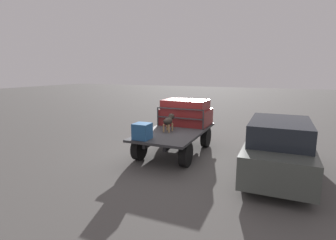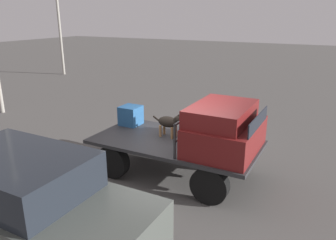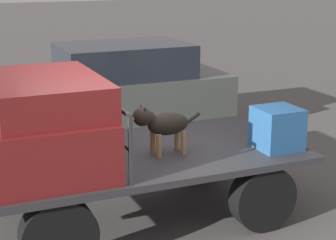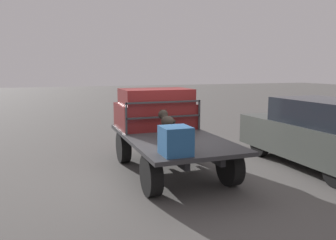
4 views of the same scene
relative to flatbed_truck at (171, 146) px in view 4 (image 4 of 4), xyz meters
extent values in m
plane|color=#514F4C|center=(0.00, 0.00, -0.61)|extent=(80.00, 80.00, 0.00)
cylinder|color=black|center=(1.20, 0.83, -0.22)|extent=(0.79, 0.24, 0.79)
cylinder|color=black|center=(1.20, -0.83, -0.22)|extent=(0.79, 0.24, 0.79)
cylinder|color=black|center=(-1.20, 0.83, -0.22)|extent=(0.79, 0.24, 0.79)
cylinder|color=black|center=(-1.20, -0.83, -0.22)|extent=(0.79, 0.24, 0.79)
cube|color=black|center=(0.00, 0.35, 0.07)|extent=(3.55, 0.10, 0.18)
cube|color=black|center=(0.00, -0.35, 0.07)|extent=(3.55, 0.10, 0.18)
cube|color=#2D2D30|center=(0.00, 0.00, 0.20)|extent=(3.86, 1.99, 0.08)
cube|color=maroon|center=(1.20, 0.00, 0.55)|extent=(1.36, 1.87, 0.62)
cube|color=maroon|center=(1.09, 0.00, 1.05)|extent=(1.16, 1.72, 0.38)
cube|color=black|center=(1.87, 0.00, 0.99)|extent=(0.02, 1.53, 0.29)
cube|color=#2D2D30|center=(0.44, 0.91, 0.61)|extent=(0.04, 0.04, 0.75)
cube|color=#2D2D30|center=(0.44, -0.91, 0.61)|extent=(0.04, 0.04, 0.75)
cube|color=#2D2D30|center=(0.44, 0.00, 0.96)|extent=(0.04, 1.83, 0.04)
cube|color=#2D2D30|center=(0.44, 0.00, 0.61)|extent=(0.04, 1.83, 0.04)
cylinder|color=#9E7547|center=(-0.12, 0.27, 0.38)|extent=(0.06, 0.06, 0.28)
cylinder|color=#9E7547|center=(-0.12, 0.07, 0.38)|extent=(0.06, 0.06, 0.28)
cylinder|color=#9E7547|center=(-0.44, 0.27, 0.38)|extent=(0.06, 0.06, 0.28)
cylinder|color=#9E7547|center=(-0.44, 0.07, 0.38)|extent=(0.06, 0.06, 0.28)
ellipsoid|color=black|center=(-0.28, 0.17, 0.60)|extent=(0.51, 0.26, 0.26)
sphere|color=#9E7547|center=(-0.14, 0.17, 0.56)|extent=(0.12, 0.12, 0.12)
cylinder|color=black|center=(-0.06, 0.17, 0.68)|extent=(0.19, 0.15, 0.18)
sphere|color=black|center=(0.04, 0.17, 0.72)|extent=(0.22, 0.22, 0.22)
cone|color=#9E7547|center=(0.13, 0.17, 0.71)|extent=(0.12, 0.12, 0.12)
cone|color=black|center=(0.03, 0.23, 0.82)|extent=(0.06, 0.08, 0.10)
cone|color=black|center=(0.03, 0.11, 0.82)|extent=(0.06, 0.08, 0.10)
cylinder|color=black|center=(-0.59, 0.17, 0.63)|extent=(0.22, 0.04, 0.15)
cube|color=#235184|center=(-1.58, 0.50, 0.49)|extent=(0.51, 0.51, 0.51)
cylinder|color=black|center=(0.51, -2.77, -0.31)|extent=(0.60, 0.20, 0.60)
cylinder|color=black|center=(0.51, -4.21, -0.31)|extent=(0.60, 0.20, 0.60)
cube|color=#474C47|center=(-0.77, -3.49, 0.05)|extent=(4.14, 1.71, 0.81)
cube|color=#1E232B|center=(-0.98, -3.49, 0.74)|extent=(2.28, 1.54, 0.58)
camera|label=1|loc=(-8.65, -3.43, 2.37)|focal=28.00mm
camera|label=2|loc=(3.19, -6.39, 3.04)|focal=35.00mm
camera|label=3|loc=(2.19, 5.96, 2.42)|focal=60.00mm
camera|label=4|loc=(-6.79, 2.53, 1.72)|focal=35.00mm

